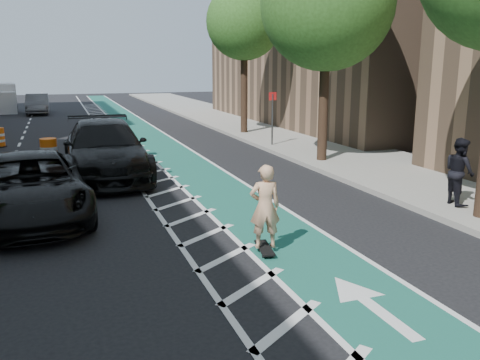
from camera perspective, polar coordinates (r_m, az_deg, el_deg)
name	(u,v)px	position (r m, az deg, el deg)	size (l,w,h in m)	color
ground	(149,268)	(9.66, -10.14, -9.67)	(120.00, 120.00, 0.00)	black
bike_lane	(183,162)	(19.67, -6.47, 2.04)	(2.00, 90.00, 0.01)	#185646
buffer_strip	(143,164)	(19.40, -10.79, 1.73)	(1.40, 90.00, 0.01)	silver
sidewalk_right	(331,151)	(22.04, 10.22, 3.26)	(5.00, 90.00, 0.15)	gray
curb_right	(279,154)	(20.94, 4.38, 2.94)	(0.12, 90.00, 0.16)	gray
tree_r_c	(326,4)	(19.33, 9.67, 18.92)	(4.20, 4.20, 7.90)	#382619
tree_r_d	(248,21)	(26.59, 0.85, 17.38)	(4.20, 4.20, 7.90)	#382619
sign_post	(272,118)	(22.80, 3.65, 6.99)	(0.35, 0.08, 2.47)	#4C4C4C
skateboard	(264,248)	(10.21, 2.76, -7.63)	(0.39, 0.91, 0.12)	black
skateboarder	(265,206)	(9.95, 2.81, -2.99)	(0.61, 0.40, 1.67)	tan
suv_near	(31,187)	(13.28, -22.41, -0.68)	(2.59, 5.63, 1.56)	black
suv_far	(105,149)	(17.43, -14.92, 3.35)	(2.59, 6.36, 1.85)	black
car_grey	(37,104)	(41.81, -21.79, 7.94)	(1.59, 4.55, 1.50)	slate
pedestrian	(459,171)	(14.06, 23.40, 0.90)	(0.84, 0.65, 1.72)	black
barrel_a	(30,201)	(13.53, -22.55, -2.14)	(0.62, 0.62, 0.84)	#F8610D
barrel_b	(49,153)	(19.95, -20.65, 2.84)	(0.75, 0.75, 1.03)	#FF630D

